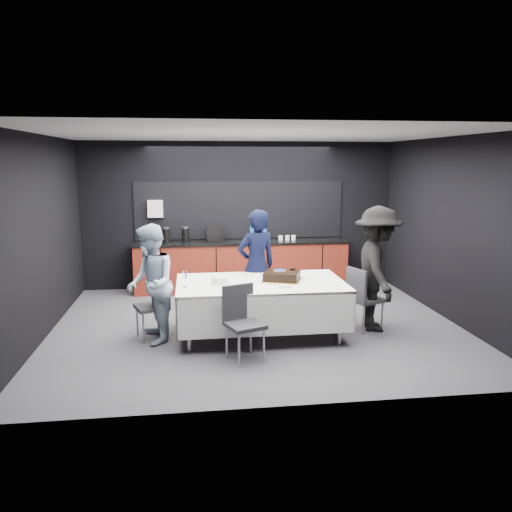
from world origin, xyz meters
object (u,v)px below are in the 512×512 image
(chair_right, at_px, (362,294))
(person_center, at_px, (256,266))
(chair_near, at_px, (242,317))
(person_right, at_px, (377,269))
(champagne_flute, at_px, (185,276))
(party_table, at_px, (261,291))
(cake_assembly, at_px, (282,276))
(plate_stack, at_px, (219,280))
(chair_left, at_px, (157,300))
(person_left, at_px, (151,284))

(chair_right, bearing_deg, person_center, 155.18)
(chair_near, relative_size, person_right, 0.51)
(chair_right, relative_size, person_center, 0.54)
(champagne_flute, height_order, chair_right, champagne_flute)
(party_table, distance_m, person_right, 1.72)
(champagne_flute, bearing_deg, party_table, 10.29)
(champagne_flute, xyz_separation_m, chair_near, (0.69, -0.60, -0.40))
(champagne_flute, bearing_deg, chair_right, 5.08)
(party_table, distance_m, champagne_flute, 1.10)
(chair_right, xyz_separation_m, person_center, (-1.45, 0.67, 0.32))
(cake_assembly, height_order, chair_near, cake_assembly)
(party_table, xyz_separation_m, champagne_flute, (-1.04, -0.19, 0.30))
(party_table, relative_size, person_right, 1.28)
(plate_stack, relative_size, person_center, 0.13)
(chair_right, height_order, person_right, person_right)
(champagne_flute, relative_size, chair_right, 0.24)
(party_table, bearing_deg, plate_stack, -175.47)
(plate_stack, relative_size, chair_near, 0.25)
(party_table, xyz_separation_m, cake_assembly, (0.31, 0.04, 0.20))
(person_center, relative_size, person_right, 0.95)
(chair_near, bearing_deg, plate_stack, 107.39)
(champagne_flute, distance_m, chair_right, 2.56)
(chair_left, bearing_deg, person_center, 21.92)
(plate_stack, distance_m, person_right, 2.28)
(plate_stack, bearing_deg, chair_near, -72.61)
(plate_stack, distance_m, chair_near, 0.83)
(party_table, distance_m, chair_right, 1.49)
(plate_stack, relative_size, person_left, 0.14)
(chair_right, xyz_separation_m, chair_near, (-1.83, -0.82, 0.00))
(chair_right, bearing_deg, cake_assembly, 179.82)
(party_table, bearing_deg, chair_left, 175.43)
(chair_right, xyz_separation_m, person_left, (-2.98, -0.09, 0.27))
(plate_stack, bearing_deg, champagne_flute, -162.82)
(chair_near, height_order, person_left, person_left)
(cake_assembly, bearing_deg, champagne_flute, -170.39)
(chair_right, bearing_deg, party_table, -178.62)
(champagne_flute, height_order, person_left, person_left)
(champagne_flute, height_order, person_center, person_center)
(cake_assembly, height_order, person_left, person_left)
(chair_near, bearing_deg, person_center, 75.77)
(plate_stack, xyz_separation_m, champagne_flute, (-0.46, -0.14, 0.11))
(cake_assembly, xyz_separation_m, person_center, (-0.27, 0.67, 0.02))
(cake_assembly, bearing_deg, person_right, 0.80)
(person_left, xyz_separation_m, person_right, (3.20, 0.12, 0.09))
(chair_left, bearing_deg, chair_right, -1.55)
(chair_left, distance_m, person_right, 3.16)
(party_table, height_order, chair_left, chair_left)
(chair_left, bearing_deg, plate_stack, -10.60)
(party_table, bearing_deg, person_left, -177.81)
(cake_assembly, xyz_separation_m, plate_stack, (-0.88, -0.09, -0.01))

